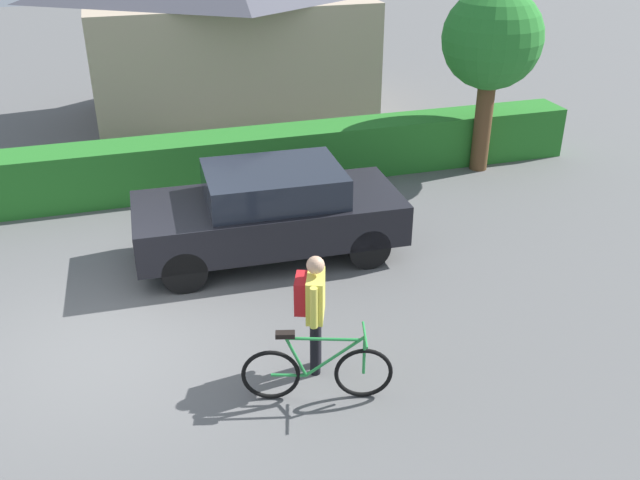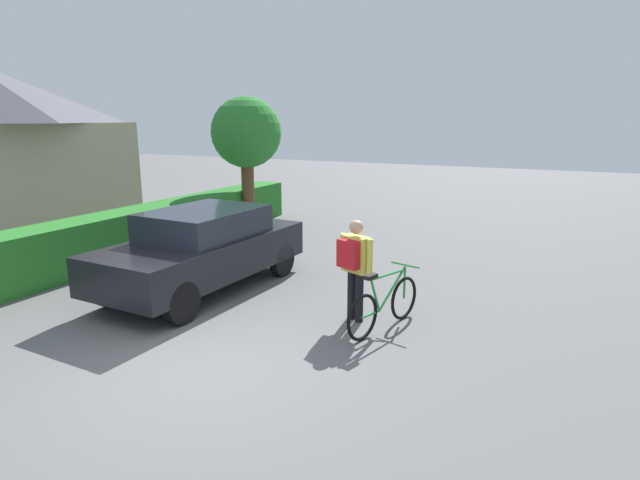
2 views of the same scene
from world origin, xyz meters
name	(u,v)px [view 2 (image 2 of 2)]	position (x,y,z in m)	size (l,w,h in m)	color
ground_plane	(189,368)	(0.00, 0.00, 0.00)	(60.00, 60.00, 0.00)	#5B5B5B
parked_car_near	(203,248)	(2.59, 1.81, 0.79)	(4.25, 1.93, 1.49)	black
bicycle	(384,305)	(2.29, -1.79, 0.38)	(1.72, 0.64, 0.94)	black
person_rider	(354,261)	(2.40, -1.25, 0.96)	(0.47, 0.61, 1.60)	black
tree_kerbside	(246,134)	(7.66, 4.26, 2.65)	(1.97, 1.97, 3.69)	brown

